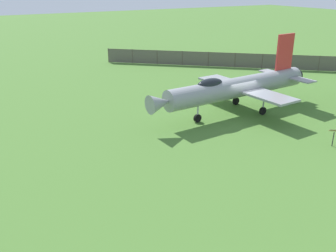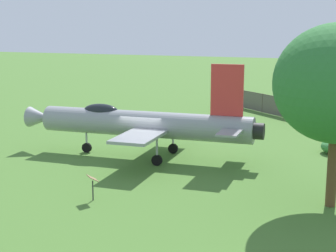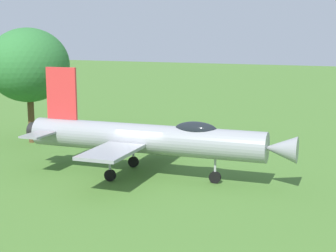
% 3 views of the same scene
% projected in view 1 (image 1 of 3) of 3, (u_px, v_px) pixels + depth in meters
% --- Properties ---
extents(ground_plane, '(200.00, 200.00, 0.00)m').
position_uv_depth(ground_plane, '(237.00, 112.00, 28.46)').
color(ground_plane, '#47722D').
extents(display_jet, '(8.89, 14.68, 5.58)m').
position_uv_depth(display_jet, '(235.00, 87.00, 27.54)').
color(display_jet, gray).
rests_on(display_jet, ground_plane).
extents(perimeter_fence, '(22.14, 25.78, 1.72)m').
position_uv_depth(perimeter_fence, '(249.00, 60.00, 42.53)').
color(perimeter_fence, '#4C4238').
rests_on(perimeter_fence, ground_plane).
extents(shrub_near_fence, '(1.83, 1.47, 0.83)m').
position_uv_depth(shrub_near_fence, '(282.00, 77.00, 37.28)').
color(shrub_near_fence, '#387F3D').
rests_on(shrub_near_fence, ground_plane).
extents(info_plaque, '(0.70, 0.71, 1.14)m').
position_uv_depth(info_plaque, '(334.00, 133.00, 22.37)').
color(info_plaque, '#333333').
rests_on(info_plaque, ground_plane).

